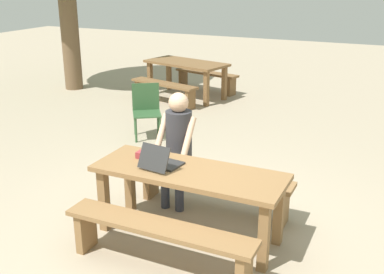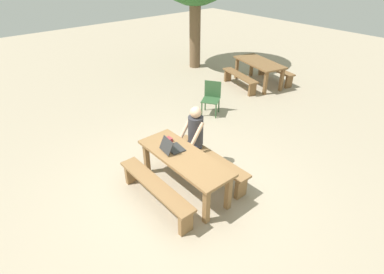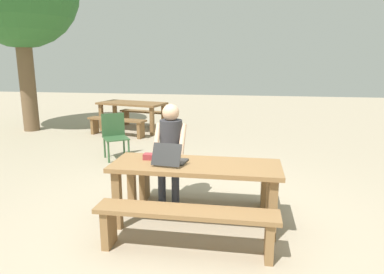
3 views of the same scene
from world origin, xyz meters
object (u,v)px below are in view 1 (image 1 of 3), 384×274
person_seated (177,141)px  picnic_table_mid (186,67)px  laptop (161,161)px  plastic_chair (146,109)px  picnic_table_front (189,181)px  small_pouch (143,155)px

person_seated → picnic_table_mid: (-2.07, 4.51, -0.13)m
picnic_table_mid → laptop: bearing=-53.0°
person_seated → plastic_chair: (-1.53, 1.92, -0.32)m
picnic_table_front → person_seated: bearing=125.4°
person_seated → small_pouch: bearing=-105.9°
small_pouch → plastic_chair: plastic_chair is taller
laptop → picnic_table_mid: size_ratio=0.21×
laptop → small_pouch: bearing=-19.5°
picnic_table_front → person_seated: (-0.42, 0.59, 0.16)m
small_pouch → plastic_chair: size_ratio=0.15×
plastic_chair → picnic_table_mid: (-0.54, 2.60, 0.19)m
small_pouch → person_seated: person_seated is taller
picnic_table_front → small_pouch: (-0.56, 0.09, 0.15)m
person_seated → laptop: bearing=-78.0°
picnic_table_front → picnic_table_mid: size_ratio=1.00×
laptop → person_seated: (-0.14, 0.64, -0.02)m
person_seated → picnic_table_mid: bearing=114.6°
small_pouch → person_seated: 0.52m
laptop → small_pouch: laptop is taller
picnic_table_front → picnic_table_mid: 5.68m
small_pouch → picnic_table_mid: 5.37m
laptop → person_seated: size_ratio=0.31×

